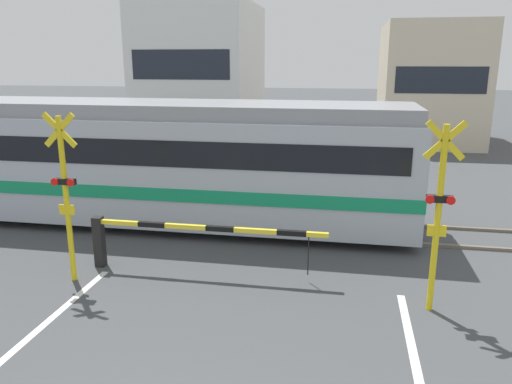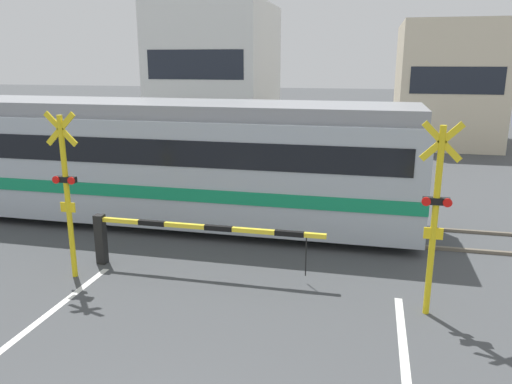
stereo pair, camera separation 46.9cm
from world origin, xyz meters
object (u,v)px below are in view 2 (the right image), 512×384
object	(u,v)px
pedestrian	(268,151)
crossing_signal_right	(435,212)
commuter_train	(82,154)
crossing_signal_left	(67,189)
crossing_barrier_near	(162,233)
crossing_barrier_far	(351,178)

from	to	relation	value
pedestrian	crossing_signal_right	bearing A→B (deg)	-63.91
commuter_train	pedestrian	bearing A→B (deg)	55.74
crossing_signal_left	crossing_signal_right	xyz separation A→B (m)	(7.00, 0.00, 0.00)
crossing_barrier_near	crossing_barrier_far	world-z (taller)	same
crossing_barrier_near	crossing_signal_left	bearing A→B (deg)	-155.09
crossing_barrier_near	pedestrian	distance (m)	9.38
crossing_signal_right	pedestrian	bearing A→B (deg)	116.09
crossing_signal_left	commuter_train	bearing A→B (deg)	117.98
crossing_signal_left	crossing_signal_right	bearing A→B (deg)	0.00
commuter_train	pedestrian	size ratio (longest dim) A/B	11.18
crossing_barrier_near	commuter_train	bearing A→B (deg)	139.42
pedestrian	crossing_signal_left	bearing A→B (deg)	-101.34
crossing_barrier_near	crossing_barrier_far	size ratio (longest dim) A/B	1.00
crossing_signal_right	commuter_train	bearing A→B (deg)	156.25
crossing_signal_right	pedestrian	world-z (taller)	crossing_signal_right
crossing_barrier_near	pedestrian	world-z (taller)	pedestrian
crossing_barrier_far	commuter_train	bearing A→B (deg)	-158.88
commuter_train	crossing_signal_left	size ratio (longest dim) A/B	5.46
crossing_barrier_near	crossing_signal_left	distance (m)	2.12
commuter_train	crossing_barrier_far	bearing A→B (deg)	21.12
commuter_train	crossing_signal_left	xyz separation A→B (m)	(2.13, -4.02, 0.12)
crossing_signal_left	crossing_signal_right	size ratio (longest dim) A/B	1.00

